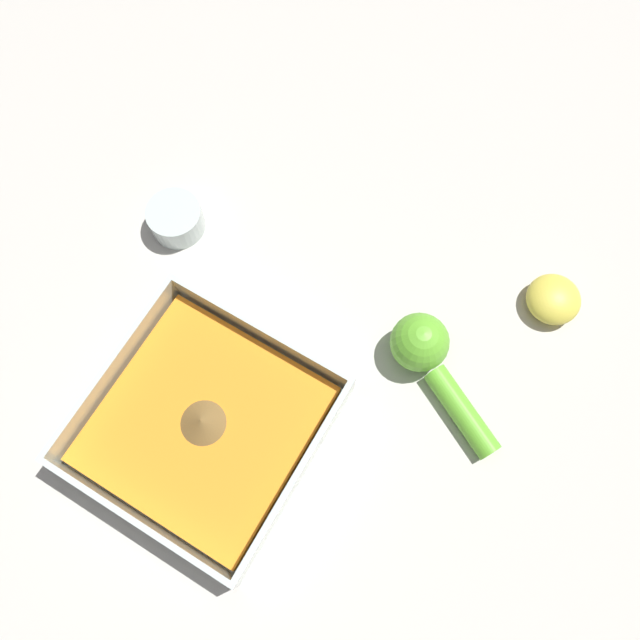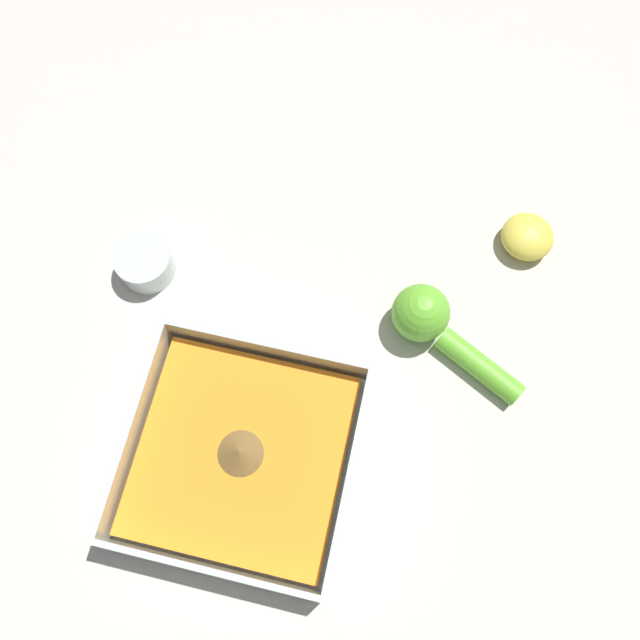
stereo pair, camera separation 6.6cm
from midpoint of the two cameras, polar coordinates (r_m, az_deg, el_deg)
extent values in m
plane|color=beige|center=(0.68, -7.84, -7.45)|extent=(4.00, 4.00, 0.00)
cube|color=silver|center=(0.67, -7.45, -10.11)|extent=(0.22, 0.22, 0.01)
cube|color=silver|center=(0.64, -13.31, -17.88)|extent=(0.22, 0.01, 0.05)
cube|color=silver|center=(0.66, -2.61, -1.67)|extent=(0.22, 0.01, 0.05)
cube|color=silver|center=(0.67, -15.58, -4.77)|extent=(0.01, 0.21, 0.05)
cube|color=silver|center=(0.63, 0.83, -14.81)|extent=(0.01, 0.21, 0.05)
cube|color=orange|center=(0.65, -7.62, -9.91)|extent=(0.20, 0.20, 0.02)
cone|color=brown|center=(0.63, -7.84, -9.63)|extent=(0.05, 0.05, 0.02)
cylinder|color=silver|center=(0.74, -10.57, 8.74)|extent=(0.06, 0.06, 0.03)
cylinder|color=brown|center=(0.74, -10.52, 8.60)|extent=(0.05, 0.05, 0.02)
sphere|color=#6BC633|center=(0.67, 11.87, -2.41)|extent=(0.06, 0.06, 0.06)
cylinder|color=#6BC633|center=(0.68, 15.57, -8.47)|extent=(0.10, 0.07, 0.03)
ellipsoid|color=#EFDB4C|center=(0.74, 22.96, 1.40)|extent=(0.06, 0.06, 0.03)
camera|label=1|loc=(0.03, 92.86, -8.30)|focal=35.00mm
camera|label=2|loc=(0.03, -87.14, 8.30)|focal=35.00mm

